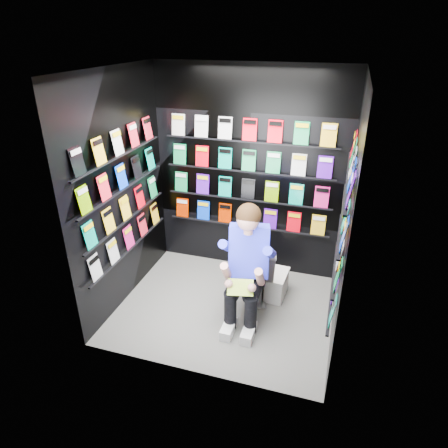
% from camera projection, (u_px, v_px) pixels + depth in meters
% --- Properties ---
extents(floor, '(2.40, 2.40, 0.00)m').
position_uv_depth(floor, '(225.00, 308.00, 4.64)').
color(floor, '#5F5F5D').
rests_on(floor, ground).
extents(ceiling, '(2.40, 2.40, 0.00)m').
position_uv_depth(ceiling, '(226.00, 69.00, 3.49)').
color(ceiling, white).
rests_on(ceiling, floor).
extents(wall_back, '(2.40, 0.04, 2.60)m').
position_uv_depth(wall_back, '(249.00, 175.00, 4.92)').
color(wall_back, black).
rests_on(wall_back, floor).
extents(wall_front, '(2.40, 0.04, 2.60)m').
position_uv_depth(wall_front, '(189.00, 253.00, 3.20)').
color(wall_front, black).
rests_on(wall_front, floor).
extents(wall_left, '(0.04, 2.00, 2.60)m').
position_uv_depth(wall_left, '(121.00, 193.00, 4.38)').
color(wall_left, black).
rests_on(wall_left, floor).
extents(wall_right, '(0.04, 2.00, 2.60)m').
position_uv_depth(wall_right, '(347.00, 221.00, 3.74)').
color(wall_right, black).
rests_on(wall_right, floor).
extents(comics_back, '(2.10, 0.06, 1.37)m').
position_uv_depth(comics_back, '(248.00, 175.00, 4.89)').
color(comics_back, red).
rests_on(comics_back, wall_back).
extents(comics_left, '(0.06, 1.70, 1.37)m').
position_uv_depth(comics_left, '(123.00, 192.00, 4.37)').
color(comics_left, red).
rests_on(comics_left, wall_left).
extents(comics_right, '(0.06, 1.70, 1.37)m').
position_uv_depth(comics_right, '(344.00, 220.00, 3.75)').
color(comics_right, red).
rests_on(comics_right, wall_right).
extents(toilet, '(0.57, 0.82, 0.73)m').
position_uv_depth(toilet, '(256.00, 268.00, 4.73)').
color(toilet, white).
rests_on(toilet, floor).
extents(longbox, '(0.23, 0.39, 0.28)m').
position_uv_depth(longbox, '(276.00, 286.00, 4.79)').
color(longbox, silver).
rests_on(longbox, floor).
extents(longbox_lid, '(0.25, 0.41, 0.03)m').
position_uv_depth(longbox_lid, '(277.00, 275.00, 4.72)').
color(longbox_lid, silver).
rests_on(longbox_lid, longbox).
extents(reader, '(0.74, 0.94, 1.54)m').
position_uv_depth(reader, '(249.00, 251.00, 4.21)').
color(reader, '#272BE0').
rests_on(reader, toilet).
extents(held_comic, '(0.29, 0.21, 0.11)m').
position_uv_depth(held_comic, '(240.00, 287.00, 4.01)').
color(held_comic, green).
rests_on(held_comic, reader).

